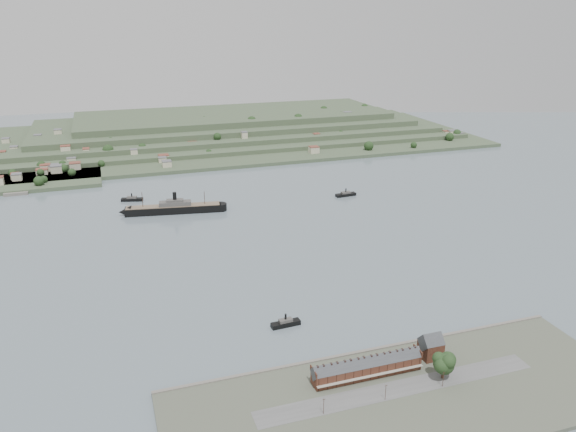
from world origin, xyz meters
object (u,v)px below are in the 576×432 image
object	(u,v)px
terrace_row	(367,367)
gabled_building	(431,346)
steamship	(171,209)
fig_tree	(445,363)
tugboat	(286,323)

from	to	relation	value
terrace_row	gabled_building	world-z (taller)	gabled_building
steamship	gabled_building	bearing A→B (deg)	-70.27
steamship	fig_tree	size ratio (longest dim) A/B	6.72
steamship	tugboat	bearing A→B (deg)	-80.21
terrace_row	gabled_building	distance (m)	37.74
steamship	tugboat	world-z (taller)	steamship
tugboat	gabled_building	bearing A→B (deg)	-42.70
gabled_building	fig_tree	distance (m)	18.17
terrace_row	fig_tree	bearing A→B (deg)	-21.89
terrace_row	steamship	distance (m)	278.12
tugboat	steamship	bearing A→B (deg)	99.79
gabled_building	steamship	world-z (taller)	steamship
gabled_building	tugboat	bearing A→B (deg)	137.30
tugboat	fig_tree	bearing A→B (deg)	-52.39
gabled_building	steamship	xyz separation A→B (m)	(-96.09, 267.85, -4.01)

